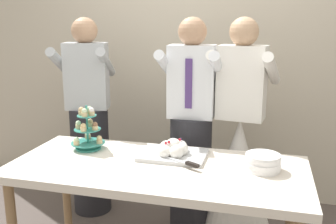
% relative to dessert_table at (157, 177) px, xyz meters
% --- Properties ---
extents(rear_wall, '(5.20, 0.10, 2.90)m').
position_rel_dessert_table_xyz_m(rear_wall, '(0.00, 1.42, 0.75)').
color(rear_wall, beige).
rests_on(rear_wall, ground_plane).
extents(dessert_table, '(1.80, 0.80, 0.78)m').
position_rel_dessert_table_xyz_m(dessert_table, '(0.00, 0.00, 0.00)').
color(dessert_table, silver).
rests_on(dessert_table, ground_plane).
extents(cupcake_stand, '(0.23, 0.23, 0.31)m').
position_rel_dessert_table_xyz_m(cupcake_stand, '(-0.54, 0.17, 0.20)').
color(cupcake_stand, teal).
rests_on(cupcake_stand, dessert_table).
extents(main_cake_tray, '(0.42, 0.37, 0.12)m').
position_rel_dessert_table_xyz_m(main_cake_tray, '(0.06, 0.17, 0.12)').
color(main_cake_tray, silver).
rests_on(main_cake_tray, dessert_table).
extents(plate_stack, '(0.21, 0.21, 0.10)m').
position_rel_dessert_table_xyz_m(plate_stack, '(0.62, 0.08, 0.12)').
color(plate_stack, white).
rests_on(plate_stack, dessert_table).
extents(person_groom, '(0.46, 0.49, 1.66)m').
position_rel_dessert_table_xyz_m(person_groom, '(0.08, 0.67, 0.05)').
color(person_groom, '#232328').
rests_on(person_groom, ground_plane).
extents(person_bride, '(0.56, 0.56, 1.66)m').
position_rel_dessert_table_xyz_m(person_bride, '(0.44, 0.71, -0.12)').
color(person_bride, white).
rests_on(person_bride, ground_plane).
extents(person_guest, '(0.56, 0.58, 1.66)m').
position_rel_dessert_table_xyz_m(person_guest, '(-0.82, 0.74, 0.05)').
color(person_guest, '#232328').
rests_on(person_guest, ground_plane).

